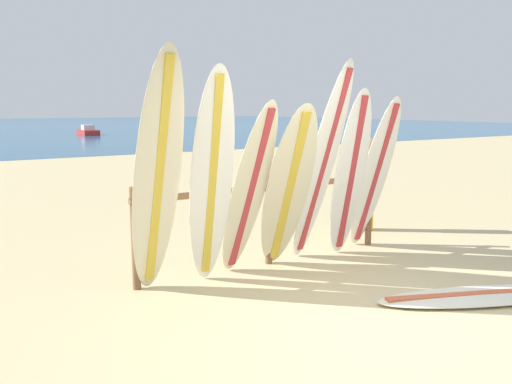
{
  "coord_description": "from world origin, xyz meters",
  "views": [
    {
      "loc": [
        -3.44,
        -3.09,
        1.97
      ],
      "look_at": [
        0.13,
        2.47,
        0.88
      ],
      "focal_mm": 36.29,
      "sensor_mm": 36.0,
      "label": 1
    }
  ],
  "objects_px": {
    "surfboard_leaning_center_left": "(249,191)",
    "surfboard_leaning_far_right": "(375,175)",
    "surfboard_leaning_right": "(350,174)",
    "surfboard_lying_on_sand": "(484,296)",
    "surfboard_leaning_center_right": "(322,164)",
    "surfboard_leaning_center": "(288,189)",
    "surfboard_leaning_far_left": "(158,174)",
    "small_boat_offshore": "(88,131)",
    "beachgoer_standing": "(368,180)",
    "surfboard_leaning_left": "(212,180)",
    "surfboard_rack": "(269,205)"
  },
  "relations": [
    {
      "from": "surfboard_leaning_far_left",
      "to": "beachgoer_standing",
      "type": "height_order",
      "value": "surfboard_leaning_far_left"
    },
    {
      "from": "surfboard_leaning_center_right",
      "to": "surfboard_leaning_far_right",
      "type": "xyz_separation_m",
      "value": [
        0.99,
        0.06,
        -0.21
      ]
    },
    {
      "from": "surfboard_leaning_center",
      "to": "beachgoer_standing",
      "type": "bearing_deg",
      "value": 24.36
    },
    {
      "from": "surfboard_leaning_center",
      "to": "small_boat_offshore",
      "type": "relative_size",
      "value": 0.77
    },
    {
      "from": "surfboard_rack",
      "to": "small_boat_offshore",
      "type": "relative_size",
      "value": 1.37
    },
    {
      "from": "surfboard_leaning_far_left",
      "to": "surfboard_leaning_far_right",
      "type": "relative_size",
      "value": 1.22
    },
    {
      "from": "surfboard_leaning_center_left",
      "to": "small_boat_offshore",
      "type": "bearing_deg",
      "value": 78.18
    },
    {
      "from": "surfboard_leaning_center",
      "to": "surfboard_leaning_right",
      "type": "height_order",
      "value": "surfboard_leaning_right"
    },
    {
      "from": "surfboard_leaning_right",
      "to": "small_boat_offshore",
      "type": "relative_size",
      "value": 0.84
    },
    {
      "from": "surfboard_leaning_center",
      "to": "surfboard_leaning_left",
      "type": "bearing_deg",
      "value": 179.43
    },
    {
      "from": "surfboard_rack",
      "to": "surfboard_leaning_center_right",
      "type": "height_order",
      "value": "surfboard_leaning_center_right"
    },
    {
      "from": "surfboard_leaning_center_left",
      "to": "surfboard_leaning_far_right",
      "type": "distance_m",
      "value": 2.07
    },
    {
      "from": "surfboard_leaning_center",
      "to": "surfboard_leaning_far_right",
      "type": "height_order",
      "value": "surfboard_leaning_far_right"
    },
    {
      "from": "surfboard_leaning_left",
      "to": "beachgoer_standing",
      "type": "height_order",
      "value": "surfboard_leaning_left"
    },
    {
      "from": "surfboard_leaning_far_right",
      "to": "small_boat_offshore",
      "type": "xyz_separation_m",
      "value": [
        4.89,
        33.18,
        -0.8
      ]
    },
    {
      "from": "surfboard_leaning_center_left",
      "to": "surfboard_leaning_center_right",
      "type": "distance_m",
      "value": 1.1
    },
    {
      "from": "beachgoer_standing",
      "to": "small_boat_offshore",
      "type": "relative_size",
      "value": 0.57
    },
    {
      "from": "surfboard_leaning_right",
      "to": "surfboard_lying_on_sand",
      "type": "xyz_separation_m",
      "value": [
        0.12,
        -1.92,
        -1.07
      ]
    },
    {
      "from": "surfboard_leaning_left",
      "to": "surfboard_leaning_center_right",
      "type": "bearing_deg",
      "value": 2.77
    },
    {
      "from": "surfboard_rack",
      "to": "surfboard_leaning_left",
      "type": "height_order",
      "value": "surfboard_leaning_left"
    },
    {
      "from": "surfboard_leaning_far_left",
      "to": "surfboard_leaning_far_right",
      "type": "distance_m",
      "value": 3.16
    },
    {
      "from": "surfboard_leaning_center_left",
      "to": "surfboard_leaning_far_right",
      "type": "relative_size",
      "value": 0.97
    },
    {
      "from": "beachgoer_standing",
      "to": "small_boat_offshore",
      "type": "xyz_separation_m",
      "value": [
        4.09,
        32.25,
        -0.57
      ]
    },
    {
      "from": "surfboard_leaning_left",
      "to": "small_boat_offshore",
      "type": "distance_m",
      "value": 34.16
    },
    {
      "from": "surfboard_leaning_center_right",
      "to": "surfboard_leaning_left",
      "type": "bearing_deg",
      "value": -177.23
    },
    {
      "from": "surfboard_leaning_left",
      "to": "small_boat_offshore",
      "type": "bearing_deg",
      "value": 77.37
    },
    {
      "from": "surfboard_leaning_right",
      "to": "surfboard_lying_on_sand",
      "type": "distance_m",
      "value": 2.21
    },
    {
      "from": "surfboard_rack",
      "to": "surfboard_leaning_right",
      "type": "xyz_separation_m",
      "value": [
        1.07,
        -0.31,
        0.35
      ]
    },
    {
      "from": "surfboard_leaning_far_right",
      "to": "surfboard_leaning_center_left",
      "type": "bearing_deg",
      "value": -177.8
    },
    {
      "from": "surfboard_rack",
      "to": "small_boat_offshore",
      "type": "bearing_deg",
      "value": 78.91
    },
    {
      "from": "surfboard_leaning_left",
      "to": "surfboard_leaning_right",
      "type": "relative_size",
      "value": 1.09
    },
    {
      "from": "surfboard_leaning_center_left",
      "to": "small_boat_offshore",
      "type": "height_order",
      "value": "surfboard_leaning_center_left"
    },
    {
      "from": "surfboard_leaning_center_left",
      "to": "surfboard_leaning_center_right",
      "type": "height_order",
      "value": "surfboard_leaning_center_right"
    },
    {
      "from": "surfboard_leaning_center",
      "to": "small_boat_offshore",
      "type": "xyz_separation_m",
      "value": [
        6.46,
        33.33,
        -0.76
      ]
    },
    {
      "from": "surfboard_leaning_left",
      "to": "beachgoer_standing",
      "type": "xyz_separation_m",
      "value": [
        3.38,
        1.06,
        -0.38
      ]
    },
    {
      "from": "surfboard_leaning_far_left",
      "to": "surfboard_leaning_center",
      "type": "height_order",
      "value": "surfboard_leaning_far_left"
    },
    {
      "from": "surfboard_leaning_center_left",
      "to": "small_boat_offshore",
      "type": "xyz_separation_m",
      "value": [
        6.96,
        33.26,
        -0.77
      ]
    },
    {
      "from": "surfboard_leaning_center_right",
      "to": "surfboard_leaning_right",
      "type": "distance_m",
      "value": 0.52
    },
    {
      "from": "surfboard_leaning_far_left",
      "to": "surfboard_leaning_right",
      "type": "bearing_deg",
      "value": 0.38
    },
    {
      "from": "surfboard_leaning_center",
      "to": "beachgoer_standing",
      "type": "height_order",
      "value": "surfboard_leaning_center"
    },
    {
      "from": "surfboard_leaning_far_right",
      "to": "surfboard_lying_on_sand",
      "type": "height_order",
      "value": "surfboard_leaning_far_right"
    },
    {
      "from": "surfboard_leaning_far_left",
      "to": "surfboard_leaning_far_right",
      "type": "xyz_separation_m",
      "value": [
        3.15,
        0.07,
        -0.23
      ]
    },
    {
      "from": "surfboard_leaning_far_right",
      "to": "beachgoer_standing",
      "type": "distance_m",
      "value": 1.25
    },
    {
      "from": "surfboard_leaning_right",
      "to": "surfboard_lying_on_sand",
      "type": "bearing_deg",
      "value": -86.56
    },
    {
      "from": "surfboard_leaning_far_left",
      "to": "surfboard_leaning_center_left",
      "type": "bearing_deg",
      "value": -0.67
    },
    {
      "from": "surfboard_leaning_center_left",
      "to": "surfboard_rack",
      "type": "bearing_deg",
      "value": 33.94
    },
    {
      "from": "surfboard_leaning_center",
      "to": "surfboard_leaning_right",
      "type": "xyz_separation_m",
      "value": [
        1.08,
        0.1,
        0.09
      ]
    },
    {
      "from": "surfboard_rack",
      "to": "surfboard_leaning_far_left",
      "type": "xyz_separation_m",
      "value": [
        -1.59,
        -0.33,
        0.54
      ]
    },
    {
      "from": "surfboard_rack",
      "to": "surfboard_leaning_center_right",
      "type": "bearing_deg",
      "value": -29.43
    },
    {
      "from": "surfboard_leaning_far_left",
      "to": "small_boat_offshore",
      "type": "xyz_separation_m",
      "value": [
        8.05,
        33.24,
        -1.03
      ]
    }
  ]
}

